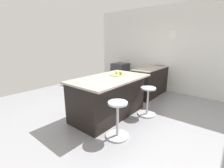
{
  "coord_description": "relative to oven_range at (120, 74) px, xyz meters",
  "views": [
    {
      "loc": [
        2.73,
        2.09,
        1.72
      ],
      "look_at": [
        0.05,
        -0.1,
        0.8
      ],
      "focal_mm": 24.9,
      "sensor_mm": 36.0,
      "label": 1
    }
  ],
  "objects": [
    {
      "name": "cutting_board",
      "position": [
        2.23,
        1.54,
        0.51
      ],
      "size": [
        0.36,
        0.24,
        0.02
      ],
      "primitive_type": "cube",
      "color": "tan",
      "rests_on": "kitchen_island"
    },
    {
      "name": "kitchen_island",
      "position": [
        2.57,
        1.54,
        0.03
      ],
      "size": [
        1.91,
        1.09,
        0.95
      ],
      "color": "black",
      "rests_on": "ground_plane"
    },
    {
      "name": "stool_middle",
      "position": [
        3.17,
        2.26,
        -0.12
      ],
      "size": [
        0.44,
        0.44,
        0.7
      ],
      "color": "#B7B7BC",
      "rests_on": "ground_plane"
    },
    {
      "name": "stool_by_window",
      "position": [
        1.97,
        2.26,
        -0.12
      ],
      "size": [
        0.44,
        0.44,
        0.7
      ],
      "color": "#B7B7BC",
      "rests_on": "ground_plane"
    },
    {
      "name": "sink_cabinet",
      "position": [
        -0.0,
        1.62,
        0.02
      ],
      "size": [
        2.54,
        0.6,
        1.21
      ],
      "color": "black",
      "rests_on": "ground_plane"
    },
    {
      "name": "apple_yellow",
      "position": [
        2.2,
        1.49,
        0.56
      ],
      "size": [
        0.08,
        0.08,
        0.08
      ],
      "primitive_type": "sphere",
      "color": "gold",
      "rests_on": "cutting_board"
    },
    {
      "name": "interior_partition_left",
      "position": [
        -0.35,
        1.74,
        1.04
      ],
      "size": [
        0.15,
        5.81,
        2.98
      ],
      "color": "silver",
      "rests_on": "ground_plane"
    },
    {
      "name": "ground_plane",
      "position": [
        2.52,
        1.74,
        -0.45
      ],
      "size": [
        7.56,
        7.56,
        0.0
      ],
      "primitive_type": "plane",
      "color": "gray"
    },
    {
      "name": "oven_range",
      "position": [
        0.0,
        0.0,
        0.0
      ],
      "size": [
        0.6,
        0.61,
        0.9
      ],
      "color": "#38383D",
      "rests_on": "ground_plane"
    },
    {
      "name": "apple_green",
      "position": [
        2.21,
        1.62,
        0.56
      ],
      "size": [
        0.08,
        0.08,
        0.08
      ],
      "primitive_type": "sphere",
      "color": "#609E2D",
      "rests_on": "cutting_board"
    }
  ]
}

